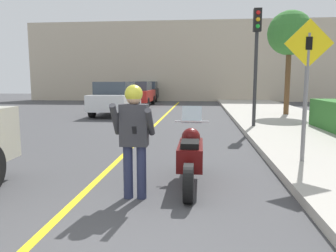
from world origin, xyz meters
TOP-DOWN VIEW (x-y plane):
  - road_center_line at (-0.60, 6.00)m, footprint 0.12×36.00m
  - building_backdrop at (0.00, 26.00)m, footprint 28.00×1.20m
  - motorcycle at (1.03, 2.61)m, footprint 0.62×2.25m
  - person_biker at (0.24, 1.86)m, footprint 0.59×0.46m
  - crossing_sign at (3.20, 3.81)m, footprint 0.91×0.08m
  - traffic_light at (3.05, 8.91)m, footprint 0.26×0.30m
  - street_tree at (5.23, 13.24)m, footprint 2.02×2.02m
  - parked_car_white at (-3.09, 13.50)m, footprint 1.88×4.20m
  - parked_car_red at (-3.14, 19.82)m, footprint 1.88×4.20m
  - parked_car_black at (-3.34, 25.14)m, footprint 1.88×4.20m

SIDE VIEW (x-z plane):
  - road_center_line at x=-0.60m, z-range 0.00..0.01m
  - motorcycle at x=1.03m, z-range -0.15..1.13m
  - parked_car_white at x=-3.09m, z-range 0.02..1.70m
  - parked_car_red at x=-3.14m, z-range 0.02..1.70m
  - parked_car_black at x=-3.34m, z-range 0.02..1.70m
  - person_biker at x=0.24m, z-range 0.18..1.86m
  - crossing_sign at x=3.20m, z-range 0.43..3.16m
  - traffic_light at x=3.05m, z-range 0.92..4.91m
  - building_backdrop at x=0.00m, z-range 0.00..6.76m
  - street_tree at x=5.23m, z-range 1.48..6.26m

